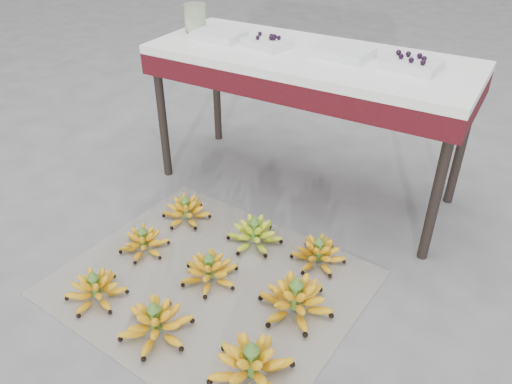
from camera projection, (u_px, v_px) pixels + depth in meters
The scene contains 17 objects.
ground at pixel (220, 287), 2.18m from camera, with size 60.00×60.00×0.00m, color #5B5B5D.
newspaper_mat at pixel (210, 283), 2.20m from camera, with size 1.25×1.05×0.01m, color beige.
bunch_front_left at pixel (96, 289), 2.09m from camera, with size 0.30×0.30×0.15m.
bunch_front_center at pixel (156, 323), 1.93m from camera, with size 0.34×0.34×0.18m.
bunch_front_right at pixel (252, 365), 1.76m from camera, with size 0.40×0.40×0.19m.
bunch_mid_left at pixel (144, 242), 2.36m from camera, with size 0.28×0.28×0.14m.
bunch_mid_center at pixel (210, 270), 2.19m from camera, with size 0.30×0.30×0.16m.
bunch_mid_right at pixel (296, 299), 2.03m from camera, with size 0.33×0.33×0.19m.
bunch_back_left at pixel (186, 211), 2.57m from camera, with size 0.25×0.25×0.15m.
bunch_back_center at pixel (254, 234), 2.40m from camera, with size 0.27×0.27×0.16m.
bunch_back_right at pixel (318, 253), 2.29m from camera, with size 0.31×0.31×0.15m.
vendor_table at pixel (309, 71), 2.49m from camera, with size 1.62×0.65×0.78m.
tray_far_left at pixel (219, 35), 2.63m from camera, with size 0.26×0.19×0.04m.
tray_left at pixel (267, 43), 2.52m from camera, with size 0.26×0.21×0.06m.
tray_right at pixel (343, 52), 2.38m from camera, with size 0.28×0.22×0.04m.
tray_far_right at pixel (411, 64), 2.24m from camera, with size 0.27×0.21×0.07m.
glass_jar at pixel (195, 18), 2.72m from camera, with size 0.12×0.12×0.15m, color beige.
Camera 1 is at (0.94, -1.30, 1.54)m, focal length 35.00 mm.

